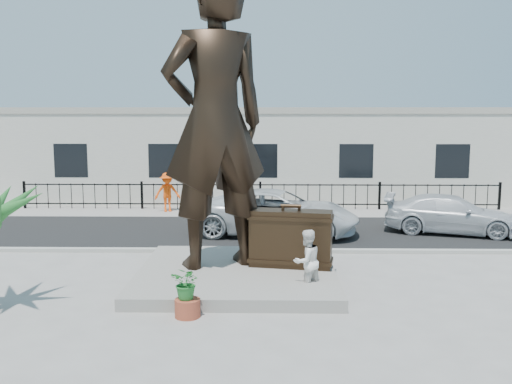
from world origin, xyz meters
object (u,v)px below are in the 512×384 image
statue (215,122)px  car_white (277,212)px  tourist (307,261)px  suitcase (291,238)px

statue → car_white: size_ratio=1.31×
statue → car_white: statue is taller
car_white → tourist: bearing=-165.3°
suitcase → car_white: size_ratio=0.37×
statue → suitcase: size_ratio=3.58×
suitcase → tourist: 1.42m
tourist → car_white: bearing=-119.9°
tourist → suitcase: bearing=-111.0°
tourist → statue: bearing=-66.2°
statue → suitcase: 3.73m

